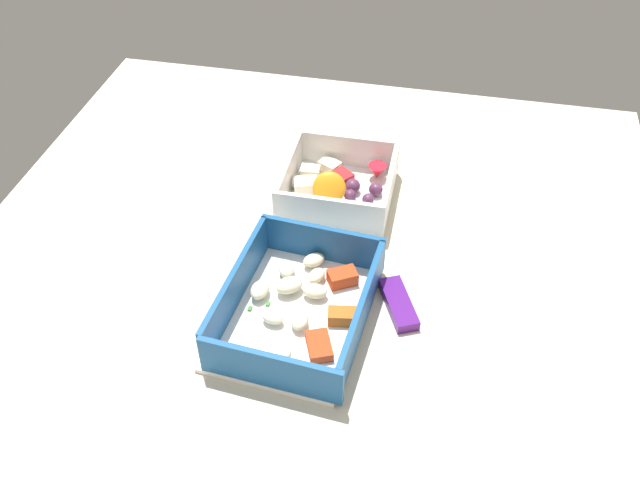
{
  "coord_description": "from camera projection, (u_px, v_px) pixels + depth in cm",
  "views": [
    {
      "loc": [
        54.84,
        12.45,
        56.88
      ],
      "look_at": [
        -1.33,
        0.67,
        4.0
      ],
      "focal_mm": 38.85,
      "sensor_mm": 36.0,
      "label": 1
    }
  ],
  "objects": [
    {
      "name": "pasta_container",
      "position": [
        299.0,
        306.0,
        0.71
      ],
      "size": [
        19.89,
        15.61,
        5.18
      ],
      "rotation": [
        0.0,
        0.0,
        -0.09
      ],
      "color": "white",
      "rests_on": "table_surface"
    },
    {
      "name": "candy_bar",
      "position": [
        399.0,
        304.0,
        0.73
      ],
      "size": [
        7.36,
        5.1,
        1.2
      ],
      "primitive_type": "cube",
      "rotation": [
        0.0,
        0.0,
        0.43
      ],
      "color": "#51197A",
      "rests_on": "table_surface"
    },
    {
      "name": "fruit_bowl",
      "position": [
        339.0,
        187.0,
        0.86
      ],
      "size": [
        13.49,
        13.25,
        5.0
      ],
      "rotation": [
        0.0,
        0.0,
        -0.0
      ],
      "color": "white",
      "rests_on": "table_surface"
    },
    {
      "name": "table_surface",
      "position": [
        312.0,
        266.0,
        0.79
      ],
      "size": [
        80.0,
        80.0,
        2.0
      ],
      "primitive_type": "cube",
      "color": "beige",
      "rests_on": "ground"
    }
  ]
}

